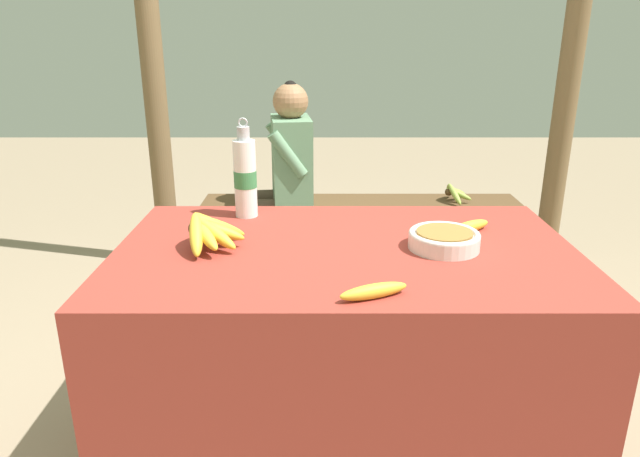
# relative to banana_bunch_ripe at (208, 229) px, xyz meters

# --- Properties ---
(ground_plane) EXTENTS (12.00, 12.00, 0.00)m
(ground_plane) POSITION_rel_banana_bunch_ripe_xyz_m (0.40, -0.00, -0.81)
(ground_plane) COLOR gray
(market_counter) EXTENTS (1.33, 0.82, 0.75)m
(market_counter) POSITION_rel_banana_bunch_ripe_xyz_m (0.40, -0.00, -0.43)
(market_counter) COLOR maroon
(market_counter) RESTS_ON ground_plane
(banana_bunch_ripe) EXTENTS (0.17, 0.25, 0.12)m
(banana_bunch_ripe) POSITION_rel_banana_bunch_ripe_xyz_m (0.00, 0.00, 0.00)
(banana_bunch_ripe) COLOR #4C381E
(banana_bunch_ripe) RESTS_ON market_counter
(serving_bowl) EXTENTS (0.20, 0.20, 0.05)m
(serving_bowl) POSITION_rel_banana_bunch_ripe_xyz_m (0.68, -0.01, -0.03)
(serving_bowl) COLOR white
(serving_bowl) RESTS_ON market_counter
(water_bottle) EXTENTS (0.08, 0.08, 0.33)m
(water_bottle) POSITION_rel_banana_bunch_ripe_xyz_m (0.07, 0.30, 0.08)
(water_bottle) COLOR white
(water_bottle) RESTS_ON market_counter
(loose_banana_front) EXTENTS (0.17, 0.10, 0.04)m
(loose_banana_front) POSITION_rel_banana_bunch_ripe_xyz_m (0.45, -0.33, -0.04)
(loose_banana_front) COLOR gold
(loose_banana_front) RESTS_ON market_counter
(loose_banana_side) EXTENTS (0.15, 0.12, 0.04)m
(loose_banana_side) POSITION_rel_banana_bunch_ripe_xyz_m (0.79, 0.13, -0.04)
(loose_banana_side) COLOR gold
(loose_banana_side) RESTS_ON market_counter
(wooden_bench) EXTENTS (1.76, 0.32, 0.45)m
(wooden_bench) POSITION_rel_banana_bunch_ripe_xyz_m (0.55, 1.49, -0.43)
(wooden_bench) COLOR brown
(wooden_bench) RESTS_ON ground_plane
(seated_vendor) EXTENTS (0.43, 0.41, 1.10)m
(seated_vendor) POSITION_rel_banana_bunch_ripe_xyz_m (0.12, 1.46, -0.17)
(seated_vendor) COLOR #473828
(seated_vendor) RESTS_ON ground_plane
(banana_bunch_green) EXTENTS (0.15, 0.24, 0.11)m
(banana_bunch_green) POSITION_rel_banana_bunch_ripe_xyz_m (1.06, 1.49, -0.31)
(banana_bunch_green) COLOR #4C381E
(banana_bunch_green) RESTS_ON wooden_bench
(support_post_near) EXTENTS (0.13, 0.13, 2.42)m
(support_post_near) POSITION_rel_banana_bunch_ripe_xyz_m (-0.60, 1.71, 0.41)
(support_post_near) COLOR brown
(support_post_near) RESTS_ON ground_plane
(support_post_far) EXTENTS (0.13, 0.13, 2.42)m
(support_post_far) POSITION_rel_banana_bunch_ripe_xyz_m (1.70, 1.71, 0.41)
(support_post_far) COLOR brown
(support_post_far) RESTS_ON ground_plane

